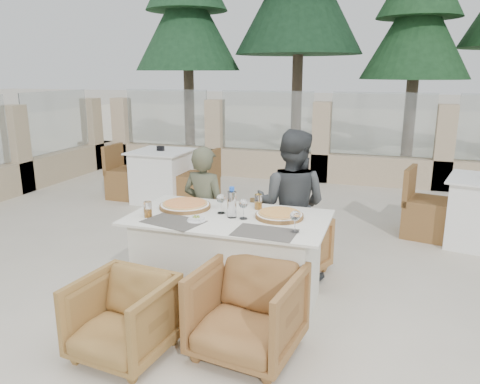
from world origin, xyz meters
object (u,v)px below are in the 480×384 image
(beer_glass_left, at_px, (148,209))
(beer_glass_right, at_px, (258,202))
(armchair_near_right, at_px, (247,311))
(armchair_far_left, at_px, (221,236))
(diner_left, at_px, (205,211))
(bg_table_a, at_px, (162,176))
(pizza_left, at_px, (185,205))
(wine_glass_corner, at_px, (295,220))
(armchair_near_left, at_px, (123,318))
(wine_glass_centre, at_px, (221,203))
(wine_glass_near, at_px, (243,208))
(olive_dish, at_px, (196,218))
(diner_right, at_px, (291,205))
(dining_table, at_px, (229,261))
(pizza_right, at_px, (279,215))
(armchair_far_right, at_px, (292,245))
(water_bottle, at_px, (232,202))

(beer_glass_left, distance_m, beer_glass_right, 0.92)
(beer_glass_left, bearing_deg, armchair_near_right, -23.68)
(beer_glass_right, bearing_deg, armchair_far_left, 139.63)
(armchair_near_right, height_order, diner_left, diner_left)
(bg_table_a, bearing_deg, pizza_left, -58.05)
(wine_glass_corner, xyz_separation_m, armchair_near_left, (-1.03, -0.72, -0.58))
(wine_glass_centre, distance_m, wine_glass_near, 0.24)
(olive_dish, height_order, diner_left, diner_left)
(wine_glass_centre, bearing_deg, diner_right, 53.92)
(dining_table, relative_size, pizza_left, 3.66)
(wine_glass_centre, distance_m, beer_glass_left, 0.59)
(beer_glass_left, bearing_deg, wine_glass_corner, 0.07)
(pizza_right, bearing_deg, beer_glass_left, -162.94)
(beer_glass_right, distance_m, armchair_near_left, 1.46)
(olive_dish, bearing_deg, wine_glass_near, 27.31)
(armchair_near_right, xyz_separation_m, bg_table_a, (-2.39, 3.37, 0.07))
(pizza_right, relative_size, bg_table_a, 0.24)
(pizza_left, bearing_deg, armchair_near_right, -43.48)
(bg_table_a, bearing_deg, beer_glass_left, -63.68)
(armchair_far_left, xyz_separation_m, diner_left, (-0.11, -0.16, 0.30))
(wine_glass_centre, xyz_separation_m, armchair_near_right, (0.45, -0.70, -0.55))
(wine_glass_centre, relative_size, diner_left, 0.15)
(olive_dish, distance_m, armchair_near_left, 0.93)
(armchair_far_right, distance_m, bg_table_a, 3.10)
(wine_glass_corner, bearing_deg, pizza_left, 162.29)
(wine_glass_near, xyz_separation_m, armchair_near_right, (0.23, -0.62, -0.55))
(wine_glass_near, bearing_deg, pizza_right, 24.12)
(olive_dish, height_order, armchair_far_right, olive_dish)
(wine_glass_centre, distance_m, armchair_far_right, 1.03)
(beer_glass_left, height_order, diner_right, diner_right)
(pizza_left, relative_size, diner_left, 0.35)
(armchair_far_left, height_order, diner_left, diner_left)
(wine_glass_near, bearing_deg, armchair_far_right, 73.53)
(wine_glass_near, relative_size, bg_table_a, 0.11)
(pizza_left, distance_m, armchair_near_left, 1.17)
(pizza_left, distance_m, water_bottle, 0.50)
(pizza_left, distance_m, bg_table_a, 3.09)
(water_bottle, relative_size, olive_dish, 2.30)
(armchair_near_left, distance_m, diner_right, 1.86)
(beer_glass_left, relative_size, diner_right, 0.09)
(beer_glass_left, xyz_separation_m, olive_dish, (0.41, 0.02, -0.04))
(pizza_right, xyz_separation_m, wine_glass_near, (-0.27, -0.12, 0.07))
(wine_glass_corner, xyz_separation_m, diner_left, (-1.02, 0.75, -0.24))
(wine_glass_near, height_order, beer_glass_right, wine_glass_near)
(wine_glass_near, bearing_deg, dining_table, 169.20)
(pizza_left, distance_m, pizza_right, 0.84)
(wine_glass_corner, relative_size, diner_right, 0.13)
(beer_glass_left, xyz_separation_m, bg_table_a, (-1.42, 2.95, -0.45))
(armchair_far_left, bearing_deg, beer_glass_right, 119.81)
(pizza_right, distance_m, wine_glass_corner, 0.37)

